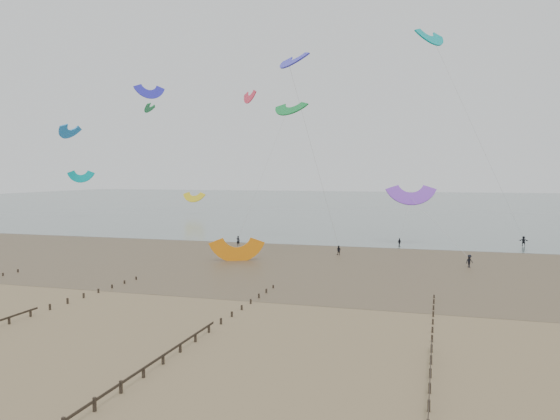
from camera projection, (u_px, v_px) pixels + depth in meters
The scene contains 7 objects.
ground at pixel (198, 311), 52.96m from camera, with size 500.00×500.00×0.00m, color brown.
sea_and_shore at pixel (266, 257), 87.04m from camera, with size 500.00×665.00×0.03m.
groynes at pixel (126, 383), 33.56m from camera, with size 72.16×50.16×1.00m.
kitesurfer_lead at pixel (238, 241), 100.46m from camera, with size 0.67×0.44×1.84m, color black.
kitesurfers at pixel (449, 247), 92.00m from camera, with size 157.41×28.16×1.85m.
grounded_kite at pixel (237, 261), 83.05m from camera, with size 7.00×3.67×5.33m, color orange, non-canonical shape.
kites_airborne at pixel (254, 137), 137.84m from camera, with size 233.58×119.12×41.20m.
Camera 1 is at (22.34, -47.82, 13.36)m, focal length 35.00 mm.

